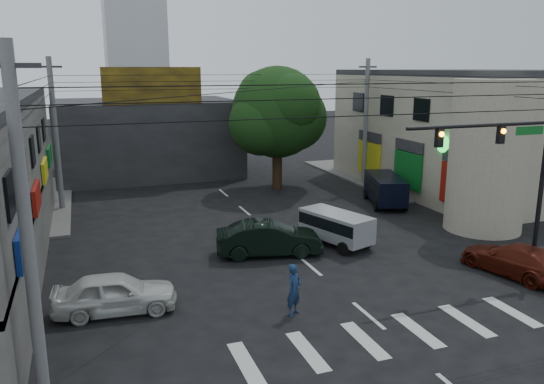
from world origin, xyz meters
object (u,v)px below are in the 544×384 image
traffic_gantry (514,159)px  silver_minivan (336,229)px  street_tree (277,113)px  utility_pole_far_right (366,123)px  traffic_officer (294,290)px  utility_pole_near_left (27,235)px  dark_sedan (269,238)px  navy_van (385,190)px  utility_pole_far_left (56,136)px  white_compact (115,293)px  maroon_sedan (515,259)px

traffic_gantry → silver_minivan: 8.62m
street_tree → utility_pole_far_right: (6.50, -1.00, -0.87)m
street_tree → traffic_officer: 20.57m
utility_pole_near_left → dark_sedan: bearing=42.8°
traffic_gantry → silver_minivan: (-5.46, 5.34, -4.02)m
navy_van → utility_pole_far_left: bearing=92.0°
street_tree → utility_pole_far_right: 6.63m
silver_minivan → dark_sedan: bearing=75.0°
traffic_gantry → navy_van: size_ratio=1.44×
traffic_gantry → white_compact: traffic_gantry is taller
silver_minivan → traffic_officer: bearing=123.9°
traffic_gantry → utility_pole_near_left: 18.66m
white_compact → dark_sedan: bearing=-57.0°
utility_pole_far_left → silver_minivan: 17.78m
white_compact → silver_minivan: size_ratio=1.08×
white_compact → maroon_sedan: size_ratio=0.90×
maroon_sedan → navy_van: navy_van is taller
utility_pole_near_left → utility_pole_far_left: same height
silver_minivan → navy_van: navy_van is taller
dark_sedan → utility_pole_far_left: bearing=50.2°
dark_sedan → silver_minivan: 3.59m
street_tree → maroon_sedan: bearing=-78.8°
traffic_officer → utility_pole_far_left: bearing=79.7°
silver_minivan → traffic_officer: 7.95m
utility_pole_far_right → maroon_sedan: bearing=-98.9°
traffic_gantry → utility_pole_far_left: size_ratio=0.78×
dark_sedan → maroon_sedan: (8.93, -5.81, -0.13)m
white_compact → maroon_sedan: white_compact is taller
traffic_gantry → maroon_sedan: traffic_gantry is taller
utility_pole_near_left → navy_van: (19.36, 14.86, -3.67)m
maroon_sedan → navy_van: 12.13m
traffic_gantry → navy_van: traffic_gantry is taller
dark_sedan → traffic_officer: (-1.22, -6.09, 0.14)m
utility_pole_far_right → navy_van: size_ratio=1.84×
traffic_gantry → dark_sedan: (-9.04, 5.09, -4.03)m
white_compact → traffic_gantry: bearing=-89.4°
white_compact → utility_pole_near_left: bearing=161.4°
white_compact → silver_minivan: bearing=-64.3°
traffic_gantry → navy_van: 12.06m
dark_sedan → navy_van: bearing=-45.8°
traffic_officer → street_tree: bearing=36.8°
dark_sedan → silver_minivan: bearing=-73.8°
traffic_gantry → white_compact: bearing=175.3°
maroon_sedan → utility_pole_near_left: bearing=-3.8°
maroon_sedan → traffic_gantry: bearing=-111.1°
white_compact → utility_pole_far_left: bearing=13.0°
utility_pole_near_left → traffic_officer: utility_pole_near_left is taller
street_tree → utility_pole_far_right: utility_pole_far_right is taller
street_tree → maroon_sedan: size_ratio=1.76×
maroon_sedan → street_tree: bearing=-91.3°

